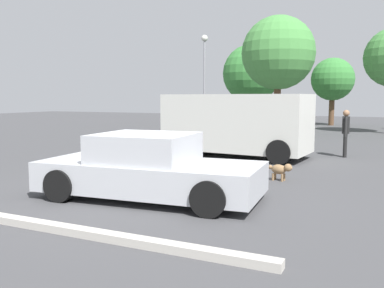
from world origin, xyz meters
name	(u,v)px	position (x,y,z in m)	size (l,w,h in m)	color
ground_plane	(139,196)	(0.00, 0.00, 0.00)	(80.00, 80.00, 0.00)	#424244
sedan_foreground	(149,169)	(0.30, -0.10, 0.60)	(4.58, 2.24, 1.31)	#B7BABF
dog	(281,169)	(2.30, 2.79, 0.28)	(0.62, 0.30, 0.44)	olive
van_white	(236,123)	(-0.06, 6.30, 1.15)	(5.03, 2.48, 2.13)	silver
pedestrian	(346,129)	(3.36, 7.76, 0.95)	(0.27, 0.57, 1.61)	black
parking_curb	(50,227)	(0.00, -2.52, 0.06)	(7.13, 0.20, 0.12)	#B7B2A8
light_post_mid	(204,65)	(-6.81, 19.27, 4.24)	(0.44, 0.44, 6.23)	gray
tree_back_left	(333,80)	(0.96, 24.61, 3.31)	(3.07, 3.07, 4.87)	brown
tree_back_center	(278,53)	(-1.06, 16.33, 4.49)	(4.10, 4.10, 6.56)	brown
tree_back_right	(252,74)	(-4.71, 23.34, 3.81)	(4.33, 4.33, 5.98)	brown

